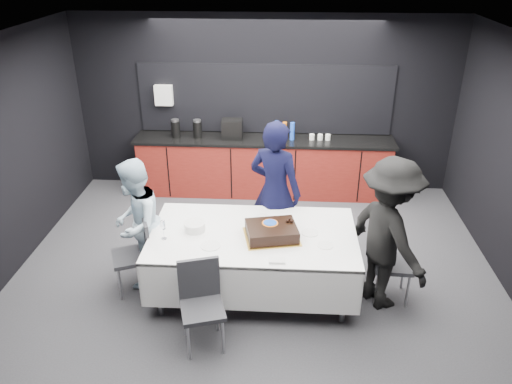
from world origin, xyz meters
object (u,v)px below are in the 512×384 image
(plate_stack, at_px, (195,226))
(chair_left, at_px, (137,249))
(party_table, at_px, (253,244))
(person_right, at_px, (388,235))
(cake_assembly, at_px, (272,232))
(chair_right, at_px, (386,257))
(champagne_flute, at_px, (163,226))
(person_left, at_px, (136,224))
(chair_near, at_px, (201,298))
(person_center, at_px, (275,192))

(plate_stack, xyz_separation_m, chair_left, (-0.68, -0.06, -0.30))
(party_table, bearing_deg, person_right, -4.56)
(cake_assembly, bearing_deg, chair_right, 1.98)
(plate_stack, height_order, champagne_flute, champagne_flute)
(chair_right, relative_size, person_left, 0.59)
(cake_assembly, relative_size, plate_stack, 2.81)
(chair_right, bearing_deg, chair_near, -157.03)
(cake_assembly, relative_size, person_left, 0.43)
(champagne_flute, bearing_deg, person_center, 37.40)
(champagne_flute, height_order, chair_left, champagne_flute)
(chair_near, bearing_deg, person_left, 132.74)
(chair_left, xyz_separation_m, person_center, (1.57, 0.78, 0.40))
(plate_stack, height_order, person_center, person_center)
(party_table, distance_m, chair_right, 1.51)
(cake_assembly, height_order, chair_near, cake_assembly)
(cake_assembly, distance_m, champagne_flute, 1.19)
(person_left, bearing_deg, person_right, 87.55)
(chair_right, bearing_deg, champagne_flute, -176.60)
(plate_stack, bearing_deg, champagne_flute, -147.49)
(person_center, bearing_deg, person_left, 45.15)
(chair_right, height_order, person_center, person_center)
(person_center, bearing_deg, chair_right, 172.63)
(champagne_flute, height_order, chair_near, champagne_flute)
(cake_assembly, bearing_deg, plate_stack, 173.83)
(cake_assembly, distance_m, chair_left, 1.58)
(chair_right, height_order, person_left, person_left)
(cake_assembly, relative_size, chair_near, 0.73)
(champagne_flute, bearing_deg, party_table, 9.98)
(cake_assembly, distance_m, chair_right, 1.34)
(plate_stack, bearing_deg, party_table, -2.18)
(chair_near, bearing_deg, champagne_flute, 126.48)
(cake_assembly, relative_size, chair_right, 0.73)
(cake_assembly, height_order, chair_left, cake_assembly)
(cake_assembly, height_order, chair_right, cake_assembly)
(chair_left, height_order, chair_near, same)
(party_table, xyz_separation_m, person_left, (-1.37, 0.12, 0.15))
(person_center, xyz_separation_m, person_left, (-1.60, -0.63, -0.15))
(chair_left, xyz_separation_m, chair_right, (2.85, 0.01, 0.00))
(chair_left, distance_m, person_right, 2.84)
(champagne_flute, distance_m, chair_near, 0.95)
(chair_near, bearing_deg, party_table, 61.43)
(person_left, distance_m, person_right, 2.85)
(cake_assembly, bearing_deg, chair_near, -130.51)
(person_left, height_order, person_right, person_right)
(person_center, relative_size, person_left, 1.19)
(person_center, relative_size, person_right, 1.05)
(chair_left, xyz_separation_m, person_right, (2.81, -0.09, 0.35))
(chair_near, height_order, person_center, person_center)
(chair_left, relative_size, chair_right, 1.00)
(plate_stack, height_order, chair_left, chair_left)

